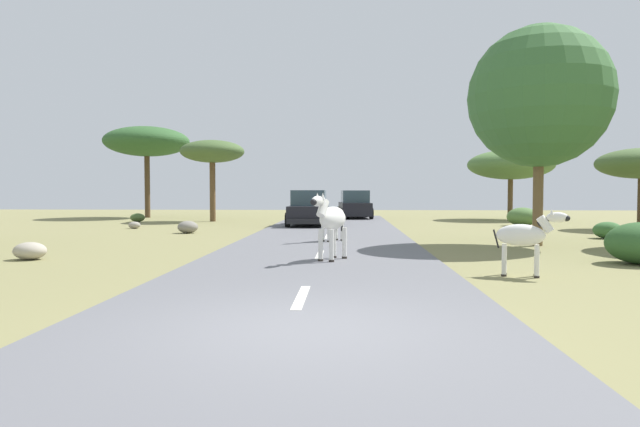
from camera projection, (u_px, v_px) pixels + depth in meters
The scene contains 18 objects.
ground_plane at pixel (306, 332), 6.94m from camera, with size 90.00×90.00×0.00m, color olive.
road at pixel (288, 330), 6.95m from camera, with size 6.00×64.00×0.05m, color slate.
lane_markings at pixel (278, 350), 5.95m from camera, with size 0.16×56.00×0.01m.
zebra_0 at pixel (331, 220), 13.68m from camera, with size 0.97×1.65×1.66m.
zebra_1 at pixel (525, 236), 11.40m from camera, with size 1.43×0.67×1.39m.
zebra_2 at pixel (331, 215), 18.91m from camera, with size 1.21×1.34×1.51m.
car_0 at pixel (355, 205), 35.28m from camera, with size 2.26×4.46×1.74m.
car_1 at pixel (309, 209), 27.80m from camera, with size 2.03×4.34×1.74m.
tree_1 at pixel (147, 142), 36.74m from camera, with size 5.52×5.52×5.97m.
tree_4 at pixel (540, 97), 17.71m from camera, with size 4.46×4.46×6.96m.
tree_5 at pixel (212, 152), 32.15m from camera, with size 3.67×3.67×4.67m.
tree_6 at pixel (511, 165), 34.05m from camera, with size 5.16×5.16×4.26m.
bush_1 at pixel (608, 230), 20.58m from camera, with size 1.03×0.93×0.62m, color #386633.
bush_2 at pixel (523, 217), 28.00m from camera, with size 1.55×1.39×0.93m, color #4C7038.
bush_3 at pixel (138, 218), 31.73m from camera, with size 0.82×0.74×0.49m, color #425B2D.
rock_1 at pixel (134, 225), 26.06m from camera, with size 0.55×0.43×0.32m, color gray.
rock_2 at pixel (188, 227), 23.21m from camera, with size 0.84×0.79×0.51m, color gray.
rock_3 at pixel (30, 251), 14.24m from camera, with size 0.82×0.70×0.45m, color #A89E8C.
Camera 1 is at (0.51, -6.86, 1.74)m, focal length 31.46 mm.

